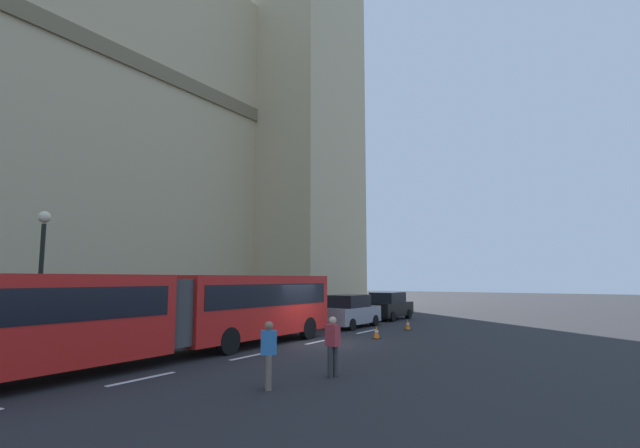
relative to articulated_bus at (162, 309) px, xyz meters
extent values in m
plane|color=#262628|center=(6.48, -1.99, -1.75)|extent=(160.00, 160.00, 0.00)
cube|color=silver|center=(-2.18, -1.99, -1.74)|extent=(2.20, 0.16, 0.01)
cube|color=silver|center=(2.42, -1.99, -1.74)|extent=(2.20, 0.16, 0.01)
cube|color=silver|center=(7.02, -1.99, -1.74)|extent=(2.20, 0.16, 0.01)
cube|color=silver|center=(11.62, -1.99, -1.74)|extent=(2.20, 0.16, 0.01)
cube|color=#C6B284|center=(27.58, 14.01, 24.19)|extent=(10.65, 10.65, 51.88)
cube|color=red|center=(4.66, 0.01, -0.10)|extent=(8.43, 2.50, 2.50)
cube|color=black|center=(4.66, 0.01, 0.35)|extent=(7.76, 2.54, 0.90)
cube|color=red|center=(-4.67, 0.01, -0.10)|extent=(8.43, 2.50, 2.50)
cube|color=black|center=(-4.67, 0.01, 0.35)|extent=(7.76, 2.54, 0.90)
cylinder|color=#3F3F3F|center=(0.00, 0.01, -0.10)|extent=(2.38, 2.38, 2.25)
cylinder|color=black|center=(7.36, -1.12, -1.25)|extent=(1.00, 0.30, 1.00)
cylinder|color=black|center=(2.13, -1.12, -1.25)|extent=(1.00, 0.30, 1.00)
cube|color=gray|center=(12.99, -0.27, -1.05)|extent=(4.40, 1.80, 0.90)
cube|color=black|center=(12.79, -0.27, -0.25)|extent=(2.46, 1.66, 0.70)
cylinder|color=black|center=(14.40, -1.08, -1.43)|extent=(0.64, 0.30, 0.64)
cylinder|color=black|center=(11.58, -1.08, -1.43)|extent=(0.64, 0.30, 0.64)
cube|color=black|center=(18.97, 0.00, -1.05)|extent=(4.40, 1.80, 0.90)
cube|color=black|center=(18.77, 0.00, -0.25)|extent=(2.46, 1.66, 0.70)
cylinder|color=black|center=(20.38, -0.81, -1.43)|extent=(0.64, 0.30, 0.64)
cylinder|color=black|center=(17.56, -0.81, -1.43)|extent=(0.64, 0.30, 0.64)
cube|color=black|center=(9.26, -3.70, -1.73)|extent=(0.36, 0.36, 0.03)
cone|color=orange|center=(9.26, -3.70, -1.44)|extent=(0.28, 0.28, 0.55)
cylinder|color=white|center=(9.26, -3.70, -1.41)|extent=(0.17, 0.17, 0.08)
cube|color=black|center=(13.48, -3.55, -1.73)|extent=(0.36, 0.36, 0.03)
cone|color=orange|center=(13.48, -3.55, -1.44)|extent=(0.28, 0.28, 0.55)
cylinder|color=white|center=(13.48, -3.55, -1.41)|extent=(0.17, 0.17, 0.08)
cylinder|color=black|center=(-1.83, 4.51, -1.60)|extent=(0.32, 0.32, 0.30)
cylinder|color=black|center=(-1.83, 4.51, 0.65)|extent=(0.16, 0.16, 4.80)
sphere|color=beige|center=(-1.83, 4.51, 3.30)|extent=(0.44, 0.44, 0.44)
cylinder|color=#726651|center=(-1.34, -5.79, -1.32)|extent=(0.16, 0.16, 0.86)
cylinder|color=#726651|center=(-1.19, -5.66, -1.32)|extent=(0.16, 0.16, 0.86)
cube|color=#3372B2|center=(-1.26, -5.72, -0.59)|extent=(0.44, 0.46, 0.60)
sphere|color=#936B4C|center=(-1.26, -5.72, -0.17)|extent=(0.22, 0.22, 0.22)
cylinder|color=#333333|center=(0.81, -6.30, -1.32)|extent=(0.16, 0.16, 0.86)
cylinder|color=#333333|center=(1.01, -6.35, -1.32)|extent=(0.16, 0.16, 0.86)
cube|color=#BF383F|center=(0.91, -6.33, -0.59)|extent=(0.33, 0.44, 0.60)
sphere|color=beige|center=(0.91, -6.33, -0.17)|extent=(0.22, 0.22, 0.22)
camera|label=1|loc=(-10.78, -13.34, 1.03)|focal=26.13mm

